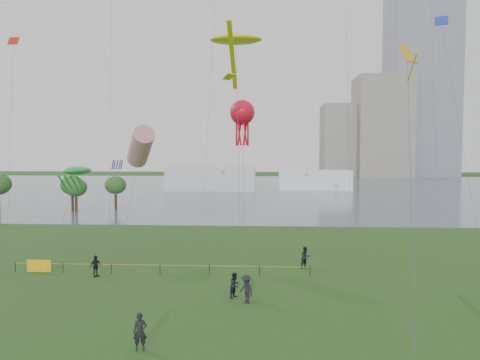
{
  "coord_description": "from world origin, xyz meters",
  "views": [
    {
      "loc": [
        1.73,
        -20.95,
        9.95
      ],
      "look_at": [
        0.0,
        10.0,
        8.0
      ],
      "focal_mm": 35.0,
      "sensor_mm": 36.0,
      "label": 1
    }
  ],
  "objects": [
    {
      "name": "building_mid",
      "position": [
        46.0,
        162.0,
        19.0
      ],
      "size": [
        20.0,
        20.0,
        38.0
      ],
      "primitive_type": "cube",
      "color": "gray",
      "rests_on": "ground_plane"
    },
    {
      "name": "kite_windsock",
      "position": [
        -9.73,
        21.14,
        10.29
      ],
      "size": [
        4.32,
        8.19,
        12.26
      ],
      "rotation": [
        0.0,
        0.0,
        0.04
      ],
      "color": "#3F3F42"
    },
    {
      "name": "trees",
      "position": [
        -38.93,
        49.72,
        5.31
      ],
      "size": [
        27.71,
        16.09,
        8.93
      ],
      "color": "#331F17",
      "rests_on": "ground_plane"
    },
    {
      "name": "lake",
      "position": [
        0.0,
        100.0,
        0.02
      ],
      "size": [
        400.0,
        120.0,
        0.08
      ],
      "primitive_type": "cube",
      "color": "#4F5B6D",
      "rests_on": "ground_plane"
    },
    {
      "name": "spectator_g",
      "position": [
        5.09,
        18.35,
        0.92
      ],
      "size": [
        1.13,
        1.1,
        1.84
      ],
      "primitive_type": "imported",
      "rotation": [
        0.0,
        0.0,
        0.65
      ],
      "color": "black",
      "rests_on": "ground_plane"
    },
    {
      "name": "fence",
      "position": [
        -12.89,
        15.7,
        0.55
      ],
      "size": [
        24.07,
        0.07,
        1.05
      ],
      "color": "black",
      "rests_on": "ground_plane"
    },
    {
      "name": "kite_creature",
      "position": [
        -15.99,
        22.01,
        8.04
      ],
      "size": [
        2.19,
        8.68,
        8.47
      ],
      "rotation": [
        0.0,
        0.0,
        -0.4
      ],
      "color": "#3F3F42"
    },
    {
      "name": "spectator_f",
      "position": [
        -4.51,
        1.47,
        0.94
      ],
      "size": [
        0.76,
        0.57,
        1.88
      ],
      "primitive_type": "imported",
      "rotation": [
        0.0,
        0.0,
        0.19
      ],
      "color": "black",
      "rests_on": "ground_plane"
    },
    {
      "name": "pavilion_right",
      "position": [
        14.0,
        98.0,
        2.5
      ],
      "size": [
        18.0,
        7.0,
        5.0
      ],
      "primitive_type": "cube",
      "color": "white",
      "rests_on": "ground_plane"
    },
    {
      "name": "kite_octopus",
      "position": [
        -0.37,
        20.06,
        13.2
      ],
      "size": [
        2.17,
        7.79,
        14.37
      ],
      "rotation": [
        0.0,
        0.0,
        0.35
      ],
      "color": "#3F3F42"
    },
    {
      "name": "spectator_a",
      "position": [
        -0.34,
        10.1,
        0.86
      ],
      "size": [
        0.99,
        1.05,
        1.72
      ],
      "primitive_type": "imported",
      "rotation": [
        0.0,
        0.0,
        1.03
      ],
      "color": "black",
      "rests_on": "ground_plane"
    },
    {
      "name": "spectator_b",
      "position": [
        0.47,
        8.98,
        0.94
      ],
      "size": [
        1.31,
        1.37,
        1.87
      ],
      "primitive_type": "imported",
      "rotation": [
        0.0,
        0.0,
        -0.87
      ],
      "color": "black",
      "rests_on": "ground_plane"
    },
    {
      "name": "spectator_c",
      "position": [
        -11.71,
        14.77,
        0.85
      ],
      "size": [
        0.89,
        1.05,
        1.69
      ],
      "primitive_type": "imported",
      "rotation": [
        0.0,
        0.0,
        0.98
      ],
      "color": "black",
      "rests_on": "ground_plane"
    },
    {
      "name": "building_low",
      "position": [
        32.0,
        168.0,
        14.0
      ],
      "size": [
        16.0,
        18.0,
        28.0
      ],
      "primitive_type": "cube",
      "color": "gray",
      "rests_on": "ground_plane"
    },
    {
      "name": "pavilion_left",
      "position": [
        -12.0,
        95.0,
        3.0
      ],
      "size": [
        22.0,
        8.0,
        6.0
      ],
      "primitive_type": "cube",
      "color": "silver",
      "rests_on": "ground_plane"
    },
    {
      "name": "tower",
      "position": [
        62.0,
        168.0,
        60.0
      ],
      "size": [
        24.0,
        24.0,
        120.0
      ],
      "primitive_type": "cube",
      "color": "slate",
      "rests_on": "ground_plane"
    },
    {
      "name": "kite_stingray",
      "position": [
        -1.0,
        21.04,
        19.71
      ],
      "size": [
        4.62,
        10.32,
        20.17
      ],
      "rotation": [
        0.0,
        0.0,
        0.03
      ],
      "color": "#3F3F42"
    },
    {
      "name": "kite_delta",
      "position": [
        9.96,
        7.0,
        14.76
      ],
      "size": [
        4.03,
        14.11,
        16.32
      ],
      "rotation": [
        0.0,
        0.0,
        -0.14
      ],
      "color": "#3F3F42"
    }
  ]
}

